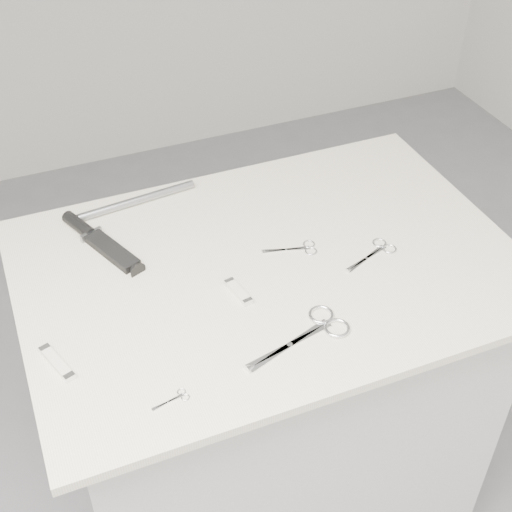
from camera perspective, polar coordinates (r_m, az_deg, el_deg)
name	(u,v)px	position (r m, az deg, el deg)	size (l,w,h in m)	color
ground	(266,509)	(2.16, 0.82, -19.60)	(4.00, 4.00, 0.01)	gray
plinth	(268,409)	(1.78, 0.95, -12.15)	(0.90, 0.60, 0.90)	#BCBCBA
display_board	(270,267)	(1.44, 1.15, -0.86)	(1.00, 0.70, 0.02)	beige
large_shears	(315,330)	(1.30, 4.77, -5.89)	(0.21, 0.11, 0.01)	silver
embroidery_scissors_a	(377,251)	(1.48, 9.65, 0.39)	(0.13, 0.08, 0.00)	silver
embroidery_scissors_b	(299,249)	(1.47, 3.47, 0.59)	(0.11, 0.06, 0.00)	silver
tiny_scissors	(175,399)	(1.20, -6.50, -11.28)	(0.07, 0.03, 0.00)	silver
sheathed_knife	(97,239)	(1.52, -12.62, 1.35)	(0.12, 0.23, 0.03)	black
pocket_knife_a	(57,363)	(1.28, -15.64, -8.23)	(0.05, 0.10, 0.01)	silver
pocket_knife_b	(238,292)	(1.37, -1.43, -2.90)	(0.03, 0.08, 0.01)	silver
metal_rail	(137,200)	(1.61, -9.48, 4.41)	(0.02, 0.02, 0.27)	gray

